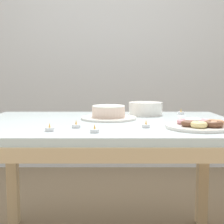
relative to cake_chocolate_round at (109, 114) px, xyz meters
The scene contains 10 objects.
wall_back 1.81m from the cake_chocolate_round, 90.38° to the left, with size 8.00×0.10×2.60m, color silver.
dining_table 0.16m from the cake_chocolate_round, 97.02° to the right, with size 1.44×0.98×0.78m.
cake_chocolate_round is the anchor object (origin of this frame).
pastry_platter 0.53m from the cake_chocolate_round, 37.36° to the right, with size 0.30×0.30×0.04m.
plate_stack 0.30m from the cake_chocolate_round, 40.21° to the left, with size 0.21×0.21×0.08m.
tealight_centre 0.36m from the cake_chocolate_round, 59.59° to the right, with size 0.04×0.04×0.04m.
tealight_near_front 0.35m from the cake_chocolate_round, 115.44° to the right, with size 0.04×0.04×0.04m.
tealight_near_cakes 0.48m from the cake_chocolate_round, 122.21° to the right, with size 0.04×0.04×0.04m.
tealight_right_edge 0.44m from the cake_chocolate_round, 97.10° to the right, with size 0.04×0.04×0.04m.
tealight_left_edge 0.52m from the cake_chocolate_round, 26.45° to the left, with size 0.04×0.04×0.04m.
Camera 1 is at (0.03, -1.66, 1.01)m, focal length 50.00 mm.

